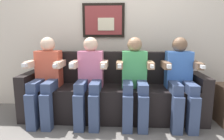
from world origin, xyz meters
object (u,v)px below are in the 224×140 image
at_px(person_leftmost, 46,76).
at_px(person_left_center, 90,77).
at_px(person_rightmost, 180,78).
at_px(person_right_center, 135,77).
at_px(couch, 113,95).

relative_size(person_leftmost, person_left_center, 1.00).
height_order(person_leftmost, person_left_center, same).
relative_size(person_left_center, person_rightmost, 1.00).
relative_size(person_leftmost, person_right_center, 1.00).
bearing_deg(couch, person_right_center, -30.41).
bearing_deg(person_rightmost, person_leftmost, 180.00).
relative_size(person_left_center, person_right_center, 1.00).
relative_size(couch, person_right_center, 2.21).
height_order(person_leftmost, person_rightmost, same).
distance_m(person_left_center, person_rightmost, 1.15).
relative_size(person_right_center, person_rightmost, 1.00).
xyz_separation_m(person_leftmost, person_rightmost, (1.73, 0.00, 0.00)).
bearing_deg(person_leftmost, person_right_center, 0.00).
bearing_deg(person_rightmost, person_left_center, 180.00).
bearing_deg(person_left_center, person_leftmost, 180.00).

